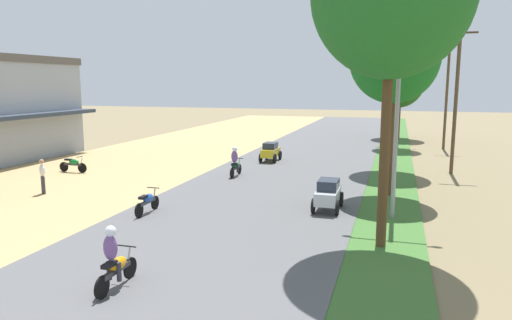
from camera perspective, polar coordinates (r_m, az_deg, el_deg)
parked_motorbike_fifth at (r=28.95m, az=-21.21°, el=-0.42°), size 1.80×0.54×0.94m
pedestrian_on_shoulder at (r=23.83m, az=-24.39°, el=-1.61°), size 0.43×0.41×1.62m
median_tree_second at (r=22.04m, az=16.36°, el=11.80°), size 3.94×3.94×8.28m
median_tree_third at (r=29.12m, az=16.64°, el=14.98°), size 4.25×4.25×10.65m
median_tree_fourth at (r=38.83m, az=17.05°, el=11.09°), size 3.57×3.57×8.78m
median_tree_fifth at (r=45.24m, az=17.03°, el=9.56°), size 4.59×4.59×8.34m
streetlamp_near at (r=18.16m, az=16.69°, el=6.06°), size 3.16×0.20×7.17m
streetlamp_mid at (r=41.52m, az=16.84°, el=8.53°), size 3.16×0.20×8.35m
utility_pole_near at (r=28.69m, az=23.01°, el=7.01°), size 1.80×0.20×8.32m
utility_pole_far at (r=39.34m, az=22.12°, el=8.61°), size 1.80×0.20×9.82m
car_hatchback_silver at (r=19.20m, az=8.70°, el=-4.02°), size 1.04×2.00×1.23m
car_hatchback_yellow at (r=30.63m, az=1.77°, el=1.08°), size 1.04×2.00×1.23m
motorbike_ahead_third at (r=12.36m, az=-16.74°, el=-11.40°), size 0.54×1.80×1.66m
motorbike_ahead_fourth at (r=18.99m, az=-12.98°, el=-4.84°), size 0.54×1.80×0.94m
motorbike_ahead_fifth at (r=25.66m, az=-2.51°, el=-0.29°), size 0.54×1.80×1.66m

